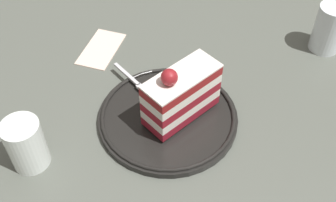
{
  "coord_description": "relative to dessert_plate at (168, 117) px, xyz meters",
  "views": [
    {
      "loc": [
        0.42,
        0.25,
        0.54
      ],
      "look_at": [
        0.03,
        0.03,
        0.05
      ],
      "focal_mm": 45.59,
      "sensor_mm": 36.0,
      "label": 1
    }
  ],
  "objects": [
    {
      "name": "ground_plane",
      "position": [
        -0.03,
        -0.03,
        -0.01
      ],
      "size": [
        2.4,
        2.4,
        0.0
      ],
      "primitive_type": "plane",
      "color": "#52564E"
    },
    {
      "name": "cake_slice",
      "position": [
        -0.01,
        0.02,
        0.05
      ],
      "size": [
        0.14,
        0.09,
        0.11
      ],
      "color": "maroon",
      "rests_on": "dessert_plate"
    },
    {
      "name": "dessert_plate",
      "position": [
        0.0,
        0.0,
        0.0
      ],
      "size": [
        0.23,
        0.23,
        0.02
      ],
      "color": "black",
      "rests_on": "ground_plane"
    },
    {
      "name": "drink_glass_near",
      "position": [
        0.17,
        -0.14,
        0.03
      ],
      "size": [
        0.06,
        0.06,
        0.08
      ],
      "color": "white",
      "rests_on": "ground_plane"
    },
    {
      "name": "folded_napkin",
      "position": [
        -0.09,
        -0.2,
        -0.01
      ],
      "size": [
        0.12,
        0.08,
        0.0
      ],
      "primitive_type": "cube",
      "rotation": [
        0.0,
        0.0,
        0.2
      ],
      "color": "beige",
      "rests_on": "ground_plane"
    },
    {
      "name": "fork",
      "position": [
        -0.03,
        -0.08,
        0.01
      ],
      "size": [
        0.05,
        0.11,
        0.0
      ],
      "color": "silver",
      "rests_on": "dessert_plate"
    },
    {
      "name": "drink_glass_far",
      "position": [
        -0.31,
        0.17,
        0.03
      ],
      "size": [
        0.06,
        0.06,
        0.09
      ],
      "color": "silver",
      "rests_on": "ground_plane"
    }
  ]
}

